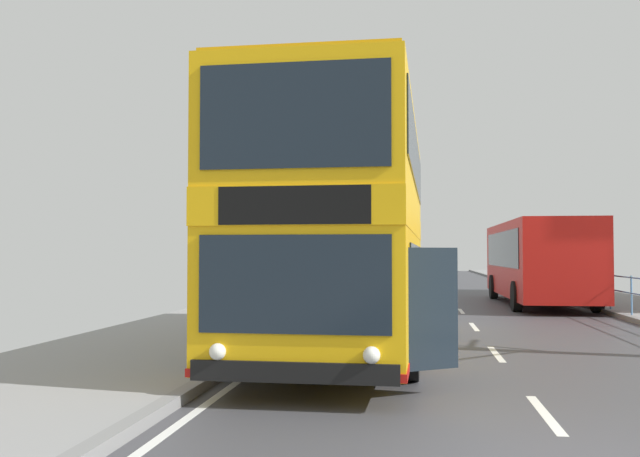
# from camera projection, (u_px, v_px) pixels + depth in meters

# --- Properties ---
(double_decker_bus_main) EXTENTS (3.29, 10.23, 4.33)m
(double_decker_bus_main) POSITION_uv_depth(u_px,v_px,m) (346.00, 229.00, 13.11)
(double_decker_bus_main) COLOR #F4B20F
(double_decker_bus_main) RESTS_ON ground
(background_bus_far_lane) EXTENTS (2.73, 10.14, 2.91)m
(background_bus_far_lane) POSITION_uv_depth(u_px,v_px,m) (538.00, 260.00, 25.23)
(background_bus_far_lane) COLOR red
(background_bus_far_lane) RESTS_ON ground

